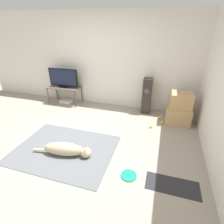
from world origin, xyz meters
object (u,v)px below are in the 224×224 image
(dog, at_px, (67,149))
(cardboard_box_upper, at_px, (182,101))
(tennis_ball_by_boxes, at_px, (151,127))
(frisbee, at_px, (129,175))
(cardboard_box_lower, at_px, (178,115))
(tv_stand, at_px, (65,89))
(game_console, at_px, (66,101))
(floor_speaker, at_px, (147,96))
(tennis_ball_near_speaker, at_px, (160,117))
(tv, at_px, (63,78))
(tennis_ball_loose_on_carpet, at_px, (162,123))

(dog, height_order, cardboard_box_upper, cardboard_box_upper)
(tennis_ball_by_boxes, bearing_deg, frisbee, -96.92)
(cardboard_box_lower, bearing_deg, frisbee, -110.76)
(tv_stand, distance_m, game_console, 0.41)
(cardboard_box_upper, distance_m, floor_speaker, 0.91)
(floor_speaker, bearing_deg, tennis_ball_near_speaker, -31.36)
(dog, bearing_deg, frisbee, -7.35)
(dog, distance_m, game_console, 2.55)
(cardboard_box_lower, relative_size, tv, 0.63)
(dog, relative_size, cardboard_box_lower, 1.92)
(floor_speaker, xyz_separation_m, tv, (-2.46, -0.05, 0.30))
(dog, xyz_separation_m, game_console, (-1.30, 2.19, -0.10))
(tennis_ball_by_boxes, bearing_deg, tennis_ball_loose_on_carpet, 48.93)
(tennis_ball_by_boxes, height_order, tennis_ball_near_speaker, same)
(floor_speaker, bearing_deg, game_console, -178.83)
(tv, relative_size, game_console, 2.56)
(tv, bearing_deg, tennis_ball_loose_on_carpet, -9.28)
(cardboard_box_upper, relative_size, game_console, 1.38)
(game_console, bearing_deg, floor_speaker, 1.17)
(tennis_ball_by_boxes, bearing_deg, tv, 164.33)
(dog, xyz_separation_m, tv_stand, (-1.31, 2.19, 0.31))
(tv, distance_m, tennis_ball_loose_on_carpet, 3.07)
(cardboard_box_lower, bearing_deg, cardboard_box_upper, -15.92)
(frisbee, xyz_separation_m, tennis_ball_near_speaker, (0.37, 2.14, 0.02))
(tv_stand, relative_size, tennis_ball_by_boxes, 14.59)
(tennis_ball_near_speaker, bearing_deg, tennis_ball_loose_on_carpet, -77.62)
(tv_stand, xyz_separation_m, tennis_ball_near_speaker, (2.88, -0.20, -0.42))
(cardboard_box_upper, height_order, tv, tv)
(cardboard_box_lower, height_order, cardboard_box_upper, cardboard_box_upper)
(cardboard_box_upper, relative_size, tennis_ball_loose_on_carpet, 7.48)
(frisbee, bearing_deg, tennis_ball_loose_on_carpet, 76.91)
(dog, distance_m, tennis_ball_by_boxes, 2.01)
(tv, bearing_deg, game_console, -14.65)
(cardboard_box_lower, xyz_separation_m, cardboard_box_upper, (0.02, -0.00, 0.38))
(floor_speaker, relative_size, tennis_ball_loose_on_carpet, 14.61)
(tennis_ball_loose_on_carpet, bearing_deg, tv_stand, 170.77)
(game_console, bearing_deg, tennis_ball_by_boxes, -15.68)
(game_console, bearing_deg, frisbee, -43.22)
(cardboard_box_lower, height_order, game_console, cardboard_box_lower)
(frisbee, bearing_deg, game_console, 136.78)
(frisbee, distance_m, tv, 3.52)
(tv_stand, relative_size, tennis_ball_near_speaker, 14.59)
(tennis_ball_near_speaker, bearing_deg, cardboard_box_upper, -8.82)
(tennis_ball_by_boxes, bearing_deg, floor_speaker, 106.39)
(cardboard_box_upper, distance_m, tv_stand, 3.32)
(dog, xyz_separation_m, frisbee, (1.20, -0.15, -0.12))
(tv_stand, bearing_deg, tennis_ball_loose_on_carpet, -9.23)
(frisbee, height_order, tennis_ball_near_speaker, tennis_ball_near_speaker)
(tennis_ball_loose_on_carpet, bearing_deg, tv, 170.72)
(dog, xyz_separation_m, tennis_ball_loose_on_carpet, (1.64, 1.71, -0.10))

